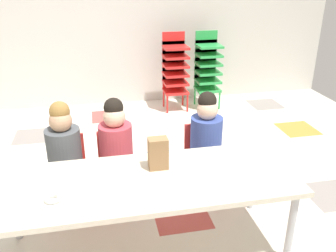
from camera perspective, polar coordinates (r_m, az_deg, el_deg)
The scene contains 11 objects.
ground_plane at distance 3.31m, azimuth -7.47°, elevation -10.06°, with size 6.62×4.73×0.02m.
back_wall at distance 5.16m, azimuth -10.61°, elevation 16.46°, with size 6.62×0.10×2.42m, color beige.
craft_table at distance 2.39m, azimuth -3.50°, elevation -9.24°, with size 1.96×0.72×0.56m.
seated_child_near_camera at distance 2.88m, azimuth -15.98°, elevation -3.28°, with size 0.32×0.31×0.92m.
seated_child_middle_seat at distance 2.87m, azimuth -8.19°, elevation -2.65°, with size 0.32×0.31×0.92m.
seated_child_far_right at distance 3.00m, azimuth 5.96°, elevation -1.40°, with size 0.34×0.34×0.92m.
kid_chair_red_stack at distance 4.96m, azimuth 1.09°, elevation 9.12°, with size 0.32×0.30×1.04m.
kid_chair_green_stack at distance 5.08m, azimuth 6.19°, elevation 9.33°, with size 0.32×0.30×1.04m.
paper_bag_brown at distance 2.44m, azimuth -1.57°, elevation -4.31°, with size 0.13×0.09×0.22m, color #9E754C.
paper_plate_near_edge at distance 2.26m, azimuth -17.52°, elevation -11.14°, with size 0.18×0.18×0.01m, color white.
donut_powdered_on_plate at distance 2.25m, azimuth -17.58°, elevation -10.73°, with size 0.11×0.11×0.03m, color white.
Camera 1 is at (-0.14, -2.76, 1.81)m, focal length 38.87 mm.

